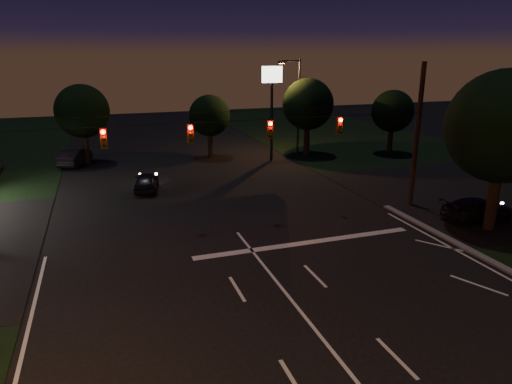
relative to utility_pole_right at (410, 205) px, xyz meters
name	(u,v)px	position (x,y,z in m)	size (l,w,h in m)	color
cross_street_right	(494,189)	(8.00, 1.00, 0.00)	(20.00, 16.00, 0.02)	black
stop_bar	(306,243)	(-9.00, -3.50, 0.01)	(12.00, 0.50, 0.01)	silver
utility_pole_right	(410,205)	(0.00, 0.00, 0.00)	(0.30, 0.30, 9.00)	black
signal_span	(231,130)	(-12.00, -0.04, 5.50)	(24.00, 0.40, 1.56)	black
pole_sign_right	(272,91)	(-4.00, 15.00, 6.24)	(1.80, 0.30, 8.40)	black
street_light_right_far	(296,100)	(-0.76, 17.00, 5.24)	(2.20, 0.35, 9.00)	black
tree_right_near	(502,128)	(1.53, -4.83, 5.68)	(6.00, 6.00, 8.76)	black
tree_far_b	(83,112)	(-19.98, 19.13, 4.61)	(4.60, 4.60, 6.98)	black
tree_far_c	(209,116)	(-8.98, 18.10, 3.90)	(3.80, 3.80, 5.86)	black
tree_far_d	(307,105)	(0.02, 16.13, 4.83)	(4.80, 4.80, 7.30)	black
tree_far_e	(392,112)	(8.02, 14.11, 4.11)	(4.00, 4.00, 6.18)	black
car_oncoming_a	(146,181)	(-15.87, 8.84, 0.68)	(1.60, 3.97, 1.35)	black
car_oncoming_b	(75,157)	(-21.00, 18.98, 0.74)	(1.56, 4.48, 1.48)	black
car_cross	(480,210)	(2.07, -3.69, 0.66)	(1.85, 4.54, 1.32)	black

